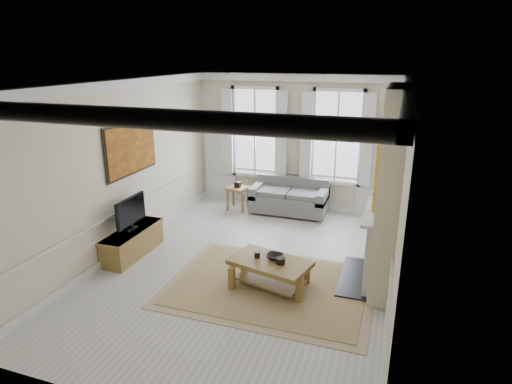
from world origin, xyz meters
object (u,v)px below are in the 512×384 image
(coffee_table, at_px, (270,265))
(tv_stand, at_px, (133,242))
(sofa, at_px, (290,199))
(side_table, at_px, (238,191))

(coffee_table, xyz_separation_m, tv_stand, (-2.95, 0.31, -0.15))
(coffee_table, bearing_deg, tv_stand, -172.24)
(coffee_table, bearing_deg, sofa, 113.04)
(coffee_table, bearing_deg, side_table, 132.86)
(side_table, distance_m, tv_stand, 3.32)
(side_table, height_order, coffee_table, side_table)
(tv_stand, bearing_deg, side_table, 71.81)
(side_table, height_order, tv_stand, side_table)
(sofa, relative_size, side_table, 3.15)
(side_table, bearing_deg, coffee_table, -60.95)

